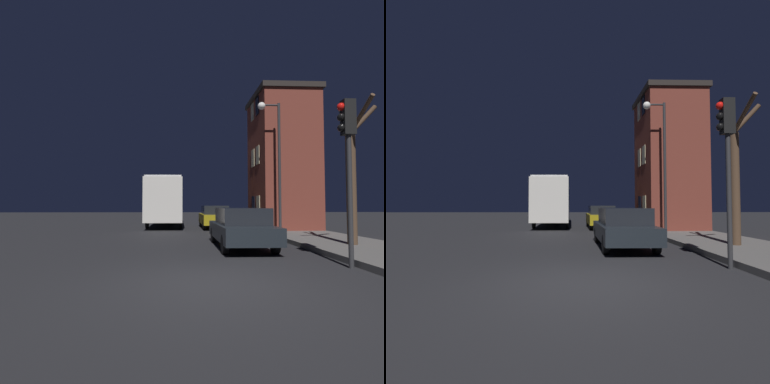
# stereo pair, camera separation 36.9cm
# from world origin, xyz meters

# --- Properties ---
(ground_plane) EXTENTS (120.00, 120.00, 0.00)m
(ground_plane) POSITION_xyz_m (0.00, 0.00, 0.00)
(ground_plane) COLOR black
(brick_building) EXTENTS (3.53, 4.35, 8.22)m
(brick_building) POSITION_xyz_m (5.69, 11.97, 4.31)
(brick_building) COLOR brown
(brick_building) RESTS_ON sidewalk
(streetlamp) EXTENTS (1.17, 0.39, 6.70)m
(streetlamp) POSITION_xyz_m (4.22, 8.98, 4.59)
(streetlamp) COLOR #28282B
(streetlamp) RESTS_ON sidewalk
(traffic_light) EXTENTS (0.43, 0.24, 4.26)m
(traffic_light) POSITION_xyz_m (3.62, 1.27, 3.06)
(traffic_light) COLOR #28282B
(traffic_light) RESTS_ON ground
(bare_tree) EXTENTS (1.75, 2.52, 5.11)m
(bare_tree) POSITION_xyz_m (5.53, 4.33, 2.78)
(bare_tree) COLOR #473323
(bare_tree) RESTS_ON sidewalk
(bus) EXTENTS (2.44, 10.87, 3.46)m
(bus) POSITION_xyz_m (-1.64, 17.61, 2.06)
(bus) COLOR beige
(bus) RESTS_ON ground
(car_near_lane) EXTENTS (1.82, 4.71, 1.47)m
(car_near_lane) POSITION_xyz_m (1.63, 4.97, 0.77)
(car_near_lane) COLOR black
(car_near_lane) RESTS_ON ground
(car_mid_lane) EXTENTS (1.80, 4.74, 1.54)m
(car_mid_lane) POSITION_xyz_m (1.76, 14.24, 0.80)
(car_mid_lane) COLOR olive
(car_mid_lane) RESTS_ON ground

